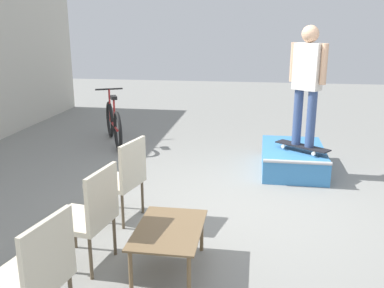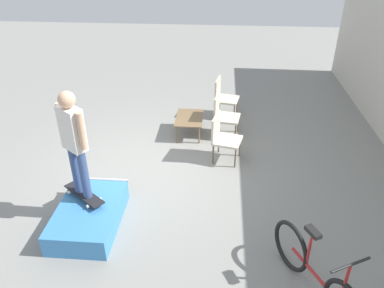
{
  "view_description": "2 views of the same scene",
  "coord_description": "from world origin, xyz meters",
  "px_view_note": "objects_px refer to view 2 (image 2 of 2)",
  "views": [
    {
      "loc": [
        -4.87,
        -0.03,
        2.16
      ],
      "look_at": [
        0.09,
        0.74,
        0.76
      ],
      "focal_mm": 40.0,
      "sensor_mm": 36.0,
      "label": 1
    },
    {
      "loc": [
        5.84,
        1.34,
        4.08
      ],
      "look_at": [
        0.1,
        0.88,
        0.68
      ],
      "focal_mm": 35.0,
      "sensor_mm": 36.0,
      "label": 2
    }
  ],
  "objects_px": {
    "patio_chair_center": "(223,114)",
    "coffee_table": "(189,119)",
    "patio_chair_left": "(223,96)",
    "skateboard_on_ramp": "(84,194)",
    "skate_ramp_box": "(89,216)",
    "patio_chair_right": "(223,136)",
    "bicycle": "(316,274)",
    "person_skater": "(74,137)"
  },
  "relations": [
    {
      "from": "patio_chair_center",
      "to": "bicycle",
      "type": "xyz_separation_m",
      "value": [
        4.1,
        1.17,
        -0.15
      ]
    },
    {
      "from": "skateboard_on_ramp",
      "to": "patio_chair_left",
      "type": "bearing_deg",
      "value": 98.2
    },
    {
      "from": "skateboard_on_ramp",
      "to": "patio_chair_right",
      "type": "distance_m",
      "value": 2.85
    },
    {
      "from": "patio_chair_left",
      "to": "patio_chair_right",
      "type": "relative_size",
      "value": 1.0
    },
    {
      "from": "skate_ramp_box",
      "to": "bicycle",
      "type": "height_order",
      "value": "bicycle"
    },
    {
      "from": "skateboard_on_ramp",
      "to": "patio_chair_center",
      "type": "relative_size",
      "value": 0.83
    },
    {
      "from": "skateboard_on_ramp",
      "to": "coffee_table",
      "type": "relative_size",
      "value": 0.88
    },
    {
      "from": "coffee_table",
      "to": "patio_chair_center",
      "type": "height_order",
      "value": "patio_chair_center"
    },
    {
      "from": "coffee_table",
      "to": "bicycle",
      "type": "bearing_deg",
      "value": 25.05
    },
    {
      "from": "person_skater",
      "to": "coffee_table",
      "type": "height_order",
      "value": "person_skater"
    },
    {
      "from": "patio_chair_left",
      "to": "patio_chair_center",
      "type": "distance_m",
      "value": 0.99
    },
    {
      "from": "person_skater",
      "to": "bicycle",
      "type": "distance_m",
      "value": 3.7
    },
    {
      "from": "skateboard_on_ramp",
      "to": "patio_chair_right",
      "type": "relative_size",
      "value": 0.83
    },
    {
      "from": "person_skater",
      "to": "bicycle",
      "type": "height_order",
      "value": "person_skater"
    },
    {
      "from": "patio_chair_right",
      "to": "bicycle",
      "type": "xyz_separation_m",
      "value": [
        3.11,
        1.17,
        -0.15
      ]
    },
    {
      "from": "skateboard_on_ramp",
      "to": "coffee_table",
      "type": "bearing_deg",
      "value": 100.93
    },
    {
      "from": "patio_chair_left",
      "to": "patio_chair_center",
      "type": "relative_size",
      "value": 1.0
    },
    {
      "from": "person_skater",
      "to": "coffee_table",
      "type": "bearing_deg",
      "value": 99.73
    },
    {
      "from": "patio_chair_center",
      "to": "coffee_table",
      "type": "bearing_deg",
      "value": 99.94
    },
    {
      "from": "person_skater",
      "to": "bicycle",
      "type": "xyz_separation_m",
      "value": [
        1.24,
        3.32,
        -1.08
      ]
    },
    {
      "from": "patio_chair_left",
      "to": "patio_chair_right",
      "type": "bearing_deg",
      "value": -169.48
    },
    {
      "from": "coffee_table",
      "to": "patio_chair_right",
      "type": "distance_m",
      "value": 1.22
    },
    {
      "from": "skateboard_on_ramp",
      "to": "person_skater",
      "type": "bearing_deg",
      "value": 127.33
    },
    {
      "from": "coffee_table",
      "to": "patio_chair_left",
      "type": "distance_m",
      "value": 1.26
    },
    {
      "from": "skate_ramp_box",
      "to": "coffee_table",
      "type": "relative_size",
      "value": 1.65
    },
    {
      "from": "skateboard_on_ramp",
      "to": "patio_chair_left",
      "type": "xyz_separation_m",
      "value": [
        -3.85,
        2.14,
        0.09
      ]
    },
    {
      "from": "patio_chair_right",
      "to": "bicycle",
      "type": "distance_m",
      "value": 3.33
    },
    {
      "from": "skateboard_on_ramp",
      "to": "coffee_table",
      "type": "distance_m",
      "value": 3.17
    },
    {
      "from": "person_skater",
      "to": "patio_chair_right",
      "type": "bearing_deg",
      "value": 77.29
    },
    {
      "from": "skate_ramp_box",
      "to": "skateboard_on_ramp",
      "type": "xyz_separation_m",
      "value": [
        -0.2,
        -0.11,
        0.26
      ]
    },
    {
      "from": "patio_chair_center",
      "to": "patio_chair_right",
      "type": "xyz_separation_m",
      "value": [
        0.98,
        0.0,
        0.0
      ]
    },
    {
      "from": "person_skater",
      "to": "patio_chair_left",
      "type": "height_order",
      "value": "person_skater"
    },
    {
      "from": "coffee_table",
      "to": "patio_chair_left",
      "type": "bearing_deg",
      "value": 143.91
    },
    {
      "from": "skate_ramp_box",
      "to": "patio_chair_center",
      "type": "distance_m",
      "value": 3.69
    },
    {
      "from": "skate_ramp_box",
      "to": "skateboard_on_ramp",
      "type": "relative_size",
      "value": 1.87
    },
    {
      "from": "skate_ramp_box",
      "to": "skateboard_on_ramp",
      "type": "bearing_deg",
      "value": -151.33
    },
    {
      "from": "patio_chair_left",
      "to": "patio_chair_center",
      "type": "height_order",
      "value": "same"
    },
    {
      "from": "skate_ramp_box",
      "to": "coffee_table",
      "type": "distance_m",
      "value": 3.31
    },
    {
      "from": "skateboard_on_ramp",
      "to": "person_skater",
      "type": "distance_m",
      "value": 1.02
    },
    {
      "from": "patio_chair_center",
      "to": "patio_chair_right",
      "type": "relative_size",
      "value": 1.0
    },
    {
      "from": "coffee_table",
      "to": "patio_chair_center",
      "type": "bearing_deg",
      "value": 91.14
    },
    {
      "from": "patio_chair_left",
      "to": "bicycle",
      "type": "height_order",
      "value": "bicycle"
    }
  ]
}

